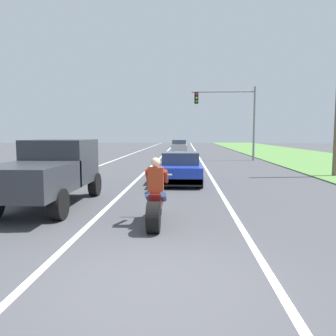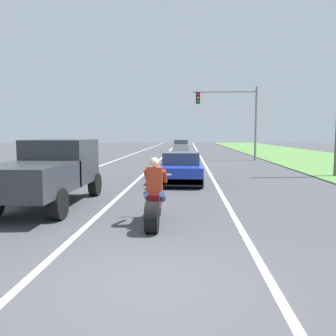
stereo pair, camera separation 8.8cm
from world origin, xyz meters
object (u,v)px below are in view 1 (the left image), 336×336
object	(u,v)px
traffic_light_mast_near	(234,111)
motorcycle_with_rider	(156,201)
sports_car_blue	(181,169)
pickup_truck_left_lane_dark_grey	(50,170)
distant_car_far_ahead	(179,146)

from	to	relation	value
traffic_light_mast_near	motorcycle_with_rider	bearing A→B (deg)	-103.06
sports_car_blue	pickup_truck_left_lane_dark_grey	size ratio (longest dim) A/B	0.90
sports_car_blue	motorcycle_with_rider	bearing A→B (deg)	-93.92
sports_car_blue	traffic_light_mast_near	distance (m)	14.09
motorcycle_with_rider	pickup_truck_left_lane_dark_grey	size ratio (longest dim) A/B	0.46
distant_car_far_ahead	pickup_truck_left_lane_dark_grey	bearing A→B (deg)	-96.51
sports_car_blue	distant_car_far_ahead	bearing A→B (deg)	91.18
sports_car_blue	traffic_light_mast_near	world-z (taller)	traffic_light_mast_near
distant_car_far_ahead	sports_car_blue	bearing A→B (deg)	-88.82
motorcycle_with_rider	traffic_light_mast_near	xyz separation A→B (m)	(4.67, 20.14, 3.45)
pickup_truck_left_lane_dark_grey	traffic_light_mast_near	distance (m)	20.05
motorcycle_with_rider	sports_car_blue	size ratio (longest dim) A/B	0.51
motorcycle_with_rider	distant_car_far_ahead	bearing A→B (deg)	90.02
sports_car_blue	traffic_light_mast_near	xyz separation A→B (m)	(4.18, 13.01, 3.41)
motorcycle_with_rider	sports_car_blue	distance (m)	7.15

